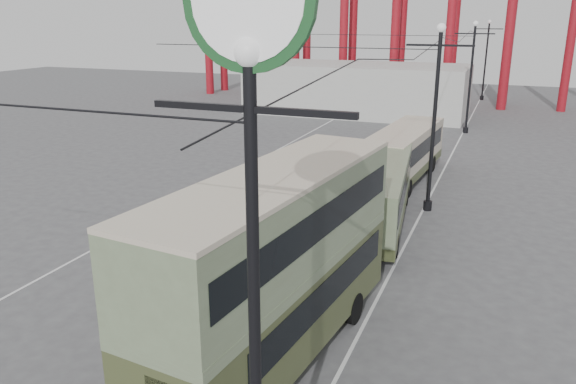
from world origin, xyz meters
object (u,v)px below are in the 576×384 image
at_px(single_decker_green, 378,189).
at_px(pedestrian, 306,260).
at_px(double_decker_bus, 277,260).
at_px(single_decker_cream, 404,152).
at_px(lamp_post_near, 251,139).

relative_size(single_decker_green, pedestrian, 6.56).
relative_size(double_decker_bus, single_decker_green, 0.95).
bearing_deg(double_decker_bus, single_decker_cream, 96.83).
relative_size(single_decker_cream, pedestrian, 6.04).
bearing_deg(single_decker_cream, single_decker_green, -83.38).
height_order(double_decker_bus, single_decker_green, double_decker_bus).
xyz_separation_m(lamp_post_near, pedestrian, (-3.04, 10.91, -7.00)).
bearing_deg(pedestrian, double_decker_bus, 83.90).
bearing_deg(double_decker_bus, single_decker_green, 95.69).
xyz_separation_m(lamp_post_near, single_decker_cream, (-2.28, 26.14, -6.07)).
distance_m(lamp_post_near, pedestrian, 13.32).
bearing_deg(single_decker_cream, double_decker_bus, -85.07).
xyz_separation_m(single_decker_green, pedestrian, (-1.09, -7.04, -0.90)).
relative_size(single_decker_green, single_decker_cream, 1.09).
relative_size(double_decker_bus, single_decker_cream, 1.03).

